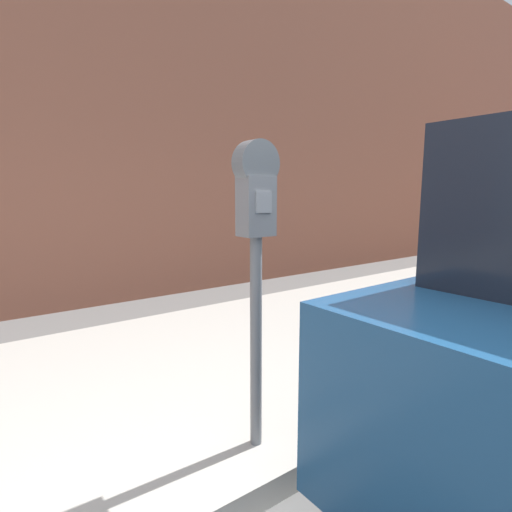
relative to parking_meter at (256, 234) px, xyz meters
The scene contains 3 objects.
sidewalk 1.65m from the parking_meter, 90.90° to the left, with size 24.00×2.80×0.14m.
building_facade 4.41m from the parking_meter, 90.26° to the left, with size 24.00×0.30×6.52m.
parking_meter is the anchor object (origin of this frame).
Camera 1 is at (-1.15, -0.53, 1.48)m, focal length 28.00 mm.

